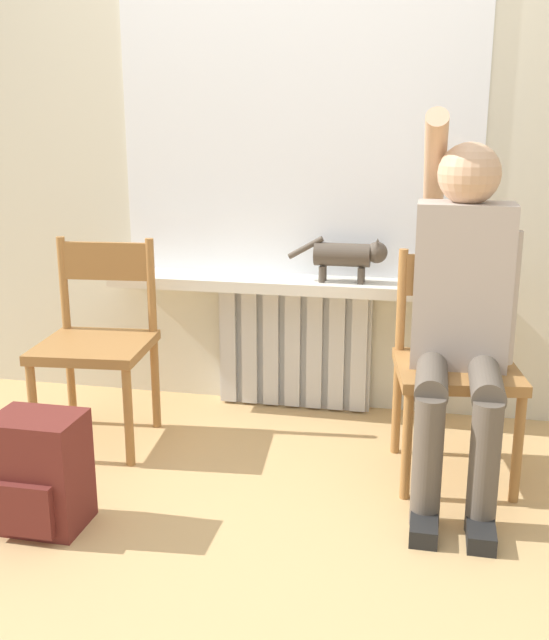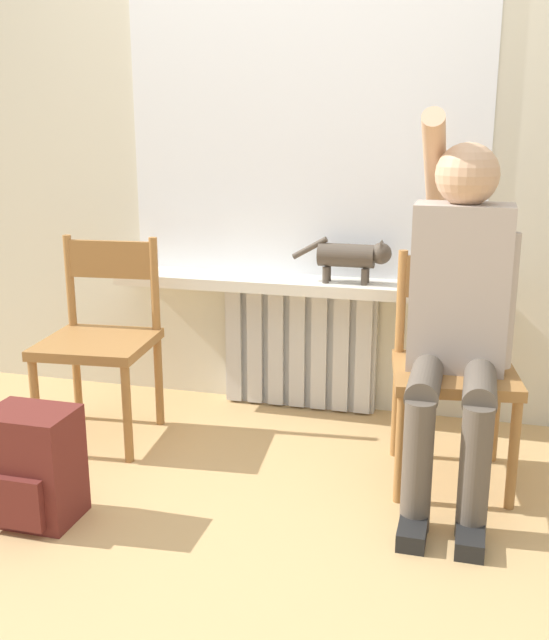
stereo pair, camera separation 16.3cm
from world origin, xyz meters
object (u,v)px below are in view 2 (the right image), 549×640
Objects in this scene: person at (459,305)px; backpack at (33,467)px; chair_right at (453,365)px; cat at (353,256)px; chair_left at (101,336)px.

person is 3.49× the size of backpack.
chair_right is 0.27m from person.
person is at bearing -50.14° from cat.
cat is at bearing 52.83° from backpack.
backpack is at bearing -155.85° from person.
chair_left and chair_right have the same top height.
chair_right reaches higher than backpack.
person is 0.72m from cat.
chair_left is 1.44m from chair_right.
person is 1.55m from backpack.
cat reaches higher than backpack.
cat is 1.55m from backpack.
person reaches higher than backpack.
chair_left is 1.93× the size of cat.
chair_left is 1.00× the size of chair_right.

